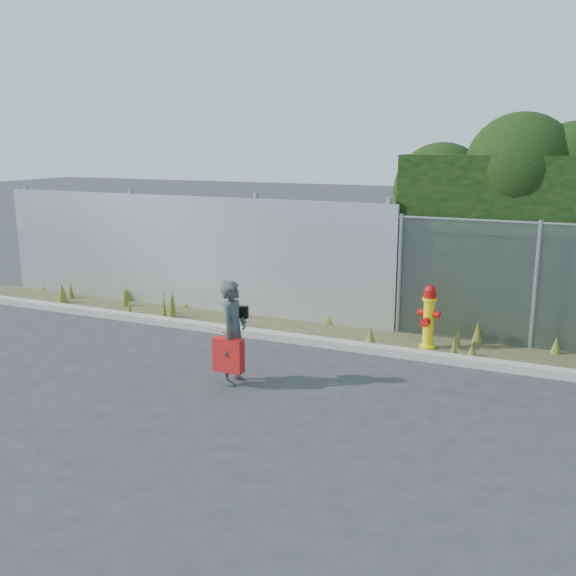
# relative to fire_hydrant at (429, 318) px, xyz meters

# --- Properties ---
(ground) EXTENTS (80.00, 80.00, 0.00)m
(ground) POSITION_rel_fire_hydrant_xyz_m (-1.70, -2.34, -0.51)
(ground) COLOR #313133
(ground) RESTS_ON ground
(curb) EXTENTS (16.00, 0.22, 0.12)m
(curb) POSITION_rel_fire_hydrant_xyz_m (-1.70, -0.54, -0.45)
(curb) COLOR #A09C90
(curb) RESTS_ON ground
(weed_strip) EXTENTS (16.00, 1.36, 0.55)m
(weed_strip) POSITION_rel_fire_hydrant_xyz_m (-1.99, 0.19, -0.39)
(weed_strip) COLOR #484229
(weed_strip) RESTS_ON ground
(corrugated_fence) EXTENTS (8.50, 0.21, 2.30)m
(corrugated_fence) POSITION_rel_fire_hydrant_xyz_m (-4.95, 0.67, 0.59)
(corrugated_fence) COLOR silver
(corrugated_fence) RESTS_ON ground
(fire_hydrant) EXTENTS (0.35, 0.32, 1.06)m
(fire_hydrant) POSITION_rel_fire_hydrant_xyz_m (0.00, 0.00, 0.00)
(fire_hydrant) COLOR yellow
(fire_hydrant) RESTS_ON ground
(woman) EXTENTS (0.37, 0.54, 1.42)m
(woman) POSITION_rel_fire_hydrant_xyz_m (-2.11, -2.52, 0.20)
(woman) COLOR #10685E
(woman) RESTS_ON ground
(red_tote_bag) EXTENTS (0.41, 0.15, 0.54)m
(red_tote_bag) POSITION_rel_fire_hydrant_xyz_m (-2.10, -2.67, -0.08)
(red_tote_bag) COLOR #B8240A
(black_shoulder_bag) EXTENTS (0.22, 0.09, 0.16)m
(black_shoulder_bag) POSITION_rel_fire_hydrant_xyz_m (-2.09, -2.34, 0.44)
(black_shoulder_bag) COLOR black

